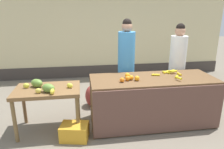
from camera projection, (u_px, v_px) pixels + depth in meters
The scene contains 11 objects.
ground_plane at pixel (128, 123), 3.92m from camera, with size 24.00×24.00×0.00m, color #756B5B.
market_wall_back at pixel (107, 24), 6.33m from camera, with size 7.45×0.23×3.31m.
fruit_stall_counter at pixel (152, 101), 3.84m from camera, with size 2.23×0.87×0.87m.
side_table_wooden at pixel (48, 94), 3.52m from camera, with size 1.08×0.69×0.77m.
banana_bunch_pile at pixel (170, 73), 3.89m from camera, with size 0.55×0.61×0.07m.
orange_pile at pixel (129, 78), 3.59m from camera, with size 0.35×0.30×0.09m.
mango_papaya_pile at pixel (44, 86), 3.41m from camera, with size 0.84×0.55×0.14m.
vendor_woman_blue_shirt at pixel (126, 65), 4.28m from camera, with size 0.34×0.34×1.87m.
vendor_woman_white_shirt at pixel (177, 66), 4.44m from camera, with size 0.34×0.34×1.77m.
produce_crate at pixel (75, 132), 3.41m from camera, with size 0.44×0.32×0.26m, color gold.
produce_sack at pixel (92, 96), 4.56m from camera, with size 0.36×0.30×0.47m, color maroon.
Camera 1 is at (-0.82, -3.39, 2.03)m, focal length 33.55 mm.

